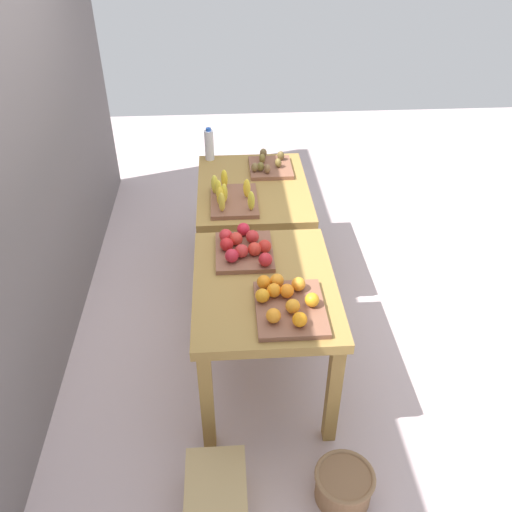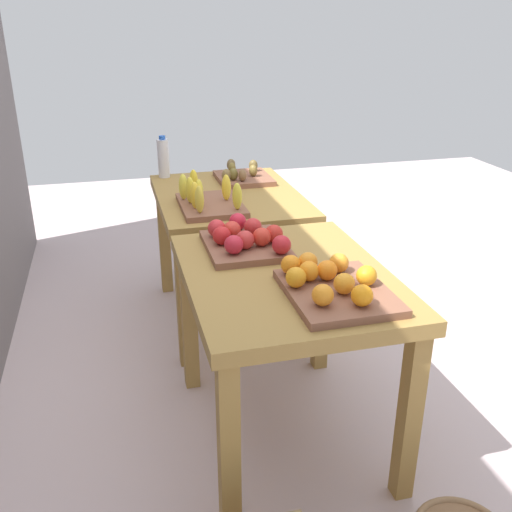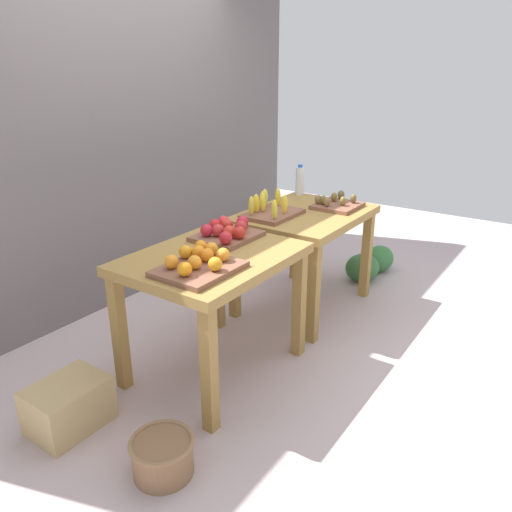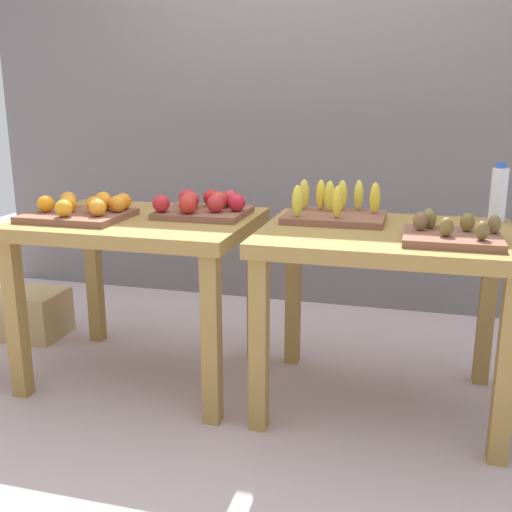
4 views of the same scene
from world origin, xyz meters
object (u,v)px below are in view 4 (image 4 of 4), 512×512
display_table_left (141,242)px  orange_bin (83,210)px  water_bottle (498,194)px  display_table_right (386,258)px  kiwi_bin (452,234)px  banana_crate (334,210)px  cardboard_produce_box (29,313)px  apple_bin (203,206)px

display_table_left → orange_bin: 0.30m
display_table_left → water_bottle: size_ratio=4.01×
display_table_right → orange_bin: bearing=-175.8°
display_table_right → orange_bin: size_ratio=2.32×
kiwi_bin → water_bottle: bearing=65.3°
display_table_right → banana_crate: bearing=147.1°
kiwi_bin → cardboard_produce_box: 2.39m
orange_bin → kiwi_bin: bearing=-1.5°
cardboard_produce_box → apple_bin: bearing=-9.8°
display_table_left → cardboard_produce_box: (-0.87, 0.30, -0.54)m
display_table_left → apple_bin: apple_bin is taller
orange_bin → display_table_right: bearing=4.2°
water_bottle → cardboard_produce_box: bearing=-179.7°
banana_crate → water_bottle: size_ratio=1.70×
display_table_left → banana_crate: (0.88, 0.16, 0.16)m
kiwi_bin → cardboard_produce_box: size_ratio=0.91×
apple_bin → orange_bin: bearing=-158.3°
orange_bin → water_bottle: 1.86m
apple_bin → water_bottle: bearing=9.2°
orange_bin → banana_crate: (1.11, 0.26, 0.01)m
orange_bin → cardboard_produce_box: 1.03m
display_table_left → kiwi_bin: kiwi_bin is taller
apple_bin → banana_crate: 0.60m
display_table_right → cardboard_produce_box: bearing=171.4°
display_table_left → apple_bin: 0.34m
display_table_right → apple_bin: 0.87m
banana_crate → kiwi_bin: size_ratio=1.21×
display_table_right → orange_bin: 1.36m
display_table_left → apple_bin: (0.28, 0.10, 0.16)m
display_table_left → display_table_right: same height
apple_bin → water_bottle: water_bottle is taller
banana_crate → kiwi_bin: 0.58m
water_bottle → cardboard_produce_box: (-2.45, -0.01, -0.78)m
banana_crate → cardboard_produce_box: (-1.75, 0.14, -0.71)m
banana_crate → display_table_right: bearing=-32.9°
display_table_right → kiwi_bin: kiwi_bin is taller
display_table_left → banana_crate: banana_crate is taller
display_table_right → kiwi_bin: bearing=-29.8°
display_table_right → orange_bin: orange_bin is taller
water_bottle → cardboard_produce_box: water_bottle is taller
apple_bin → kiwi_bin: apple_bin is taller
orange_bin → kiwi_bin: (1.60, -0.04, -0.01)m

